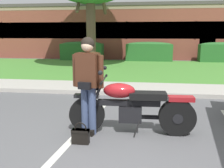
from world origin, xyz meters
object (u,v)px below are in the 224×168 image
(hedge_left, at_px, (82,51))
(brick_building, at_px, (131,32))
(hedge_center_right, at_px, (221,52))
(handbag, at_px, (81,135))
(motorcycle, at_px, (137,107))
(rider_person, at_px, (88,79))
(hedge_center_left, at_px, (149,51))

(hedge_left, bearing_deg, brick_building, 66.40)
(hedge_left, bearing_deg, hedge_center_right, 0.00)
(handbag, xyz_separation_m, hedge_center_right, (5.53, 12.32, 0.51))
(hedge_left, bearing_deg, motorcycle, -71.21)
(rider_person, relative_size, hedge_center_right, 0.67)
(handbag, height_order, hedge_left, hedge_left)
(hedge_center_left, bearing_deg, handbag, -95.58)
(hedge_left, bearing_deg, rider_person, -75.10)
(handbag, bearing_deg, motorcycle, 32.58)
(rider_person, distance_m, hedge_center_left, 11.95)
(handbag, height_order, brick_building, brick_building)
(rider_person, bearing_deg, handbag, -95.00)
(motorcycle, bearing_deg, hedge_center_right, 68.41)
(rider_person, bearing_deg, hedge_left, 104.90)
(rider_person, xyz_separation_m, hedge_center_right, (5.49, 11.89, -0.34))
(motorcycle, relative_size, brick_building, 0.08)
(motorcycle, bearing_deg, rider_person, -171.44)
(hedge_center_left, height_order, hedge_center_right, same)
(motorcycle, distance_m, hedge_center_left, 11.77)
(handbag, distance_m, hedge_center_left, 12.39)
(hedge_left, height_order, hedge_center_left, same)
(motorcycle, height_order, hedge_center_right, hedge_center_right)
(rider_person, bearing_deg, brick_building, 91.07)
(hedge_center_left, bearing_deg, rider_person, -95.60)
(hedge_left, xyz_separation_m, hedge_center_right, (8.66, 0.00, -0.00))
(hedge_left, height_order, brick_building, brick_building)
(motorcycle, bearing_deg, handbag, -147.42)
(hedge_center_right, distance_m, brick_building, 8.79)
(motorcycle, distance_m, brick_building, 18.30)
(handbag, relative_size, hedge_center_left, 0.13)
(motorcycle, distance_m, rider_person, 0.99)
(hedge_center_left, bearing_deg, hedge_left, -180.00)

